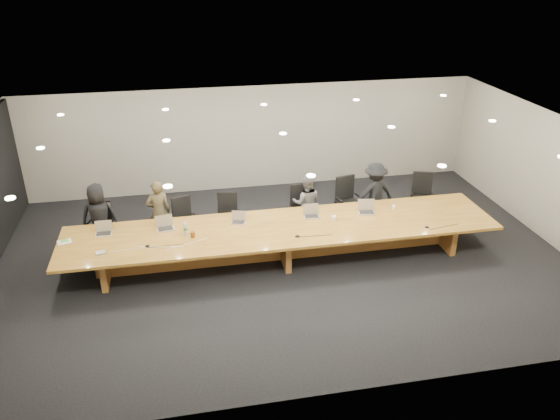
# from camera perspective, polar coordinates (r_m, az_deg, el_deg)

# --- Properties ---
(ground) EXTENTS (12.00, 12.00, 0.00)m
(ground) POSITION_cam_1_polar(r_m,az_deg,el_deg) (11.69, 0.29, -5.05)
(ground) COLOR black
(ground) RESTS_ON ground
(back_wall) EXTENTS (12.00, 0.02, 2.80)m
(back_wall) POSITION_cam_1_polar(r_m,az_deg,el_deg) (14.72, -2.81, 7.53)
(back_wall) COLOR #B1ABA1
(back_wall) RESTS_ON ground
(conference_table) EXTENTS (9.00, 1.80, 0.75)m
(conference_table) POSITION_cam_1_polar(r_m,az_deg,el_deg) (11.43, 0.29, -2.81)
(conference_table) COLOR brown
(conference_table) RESTS_ON ground
(chair_far_left) EXTENTS (0.66, 0.66, 1.03)m
(chair_far_left) POSITION_cam_1_polar(r_m,az_deg,el_deg) (12.58, -18.27, -1.43)
(chair_far_left) COLOR black
(chair_far_left) RESTS_ON ground
(chair_left) EXTENTS (0.68, 0.68, 1.05)m
(chair_left) POSITION_cam_1_polar(r_m,az_deg,el_deg) (12.28, -9.82, -1.08)
(chair_left) COLOR black
(chair_left) RESTS_ON ground
(chair_mid_left) EXTENTS (0.63, 0.63, 1.07)m
(chair_mid_left) POSITION_cam_1_polar(r_m,az_deg,el_deg) (12.31, -5.54, -0.68)
(chair_mid_left) COLOR black
(chair_mid_left) RESTS_ON ground
(chair_mid_right) EXTENTS (0.61, 0.61, 1.11)m
(chair_mid_right) POSITION_cam_1_polar(r_m,az_deg,el_deg) (12.56, 2.22, 0.09)
(chair_mid_right) COLOR black
(chair_mid_right) RESTS_ON ground
(chair_right) EXTENTS (0.70, 0.70, 1.15)m
(chair_right) POSITION_cam_1_polar(r_m,az_deg,el_deg) (13.02, 7.23, 0.97)
(chair_right) COLOR black
(chair_right) RESTS_ON ground
(chair_far_right) EXTENTS (0.72, 0.72, 1.14)m
(chair_far_right) POSITION_cam_1_polar(r_m,az_deg,el_deg) (13.60, 14.64, 1.39)
(chair_far_right) COLOR black
(chair_far_right) RESTS_ON ground
(person_a) EXTENTS (0.79, 0.55, 1.52)m
(person_a) POSITION_cam_1_polar(r_m,az_deg,el_deg) (12.33, -18.37, -0.74)
(person_a) COLOR black
(person_a) RESTS_ON ground
(person_b) EXTENTS (0.58, 0.43, 1.48)m
(person_b) POSITION_cam_1_polar(r_m,az_deg,el_deg) (12.29, -12.57, -0.21)
(person_b) COLOR #403723
(person_b) RESTS_ON ground
(person_c) EXTENTS (0.76, 0.65, 1.35)m
(person_c) POSITION_cam_1_polar(r_m,az_deg,el_deg) (12.59, 2.77, 0.76)
(person_c) COLOR slate
(person_c) RESTS_ON ground
(person_d) EXTENTS (1.03, 0.68, 1.50)m
(person_d) POSITION_cam_1_polar(r_m,az_deg,el_deg) (13.08, 9.84, 1.74)
(person_d) COLOR black
(person_d) RESTS_ON ground
(laptop_a) EXTENTS (0.34, 0.25, 0.26)m
(laptop_a) POSITION_cam_1_polar(r_m,az_deg,el_deg) (11.54, -18.03, -1.87)
(laptop_a) COLOR beige
(laptop_a) RESTS_ON conference_table
(laptop_b) EXTENTS (0.39, 0.31, 0.28)m
(laptop_b) POSITION_cam_1_polar(r_m,az_deg,el_deg) (11.41, -11.93, -1.38)
(laptop_b) COLOR tan
(laptop_b) RESTS_ON conference_table
(laptop_c) EXTENTS (0.35, 0.29, 0.24)m
(laptop_c) POSITION_cam_1_polar(r_m,az_deg,el_deg) (11.47, -4.40, -0.82)
(laptop_c) COLOR beige
(laptop_c) RESTS_ON conference_table
(laptop_d) EXTENTS (0.35, 0.26, 0.27)m
(laptop_d) POSITION_cam_1_polar(r_m,az_deg,el_deg) (11.71, 3.34, -0.15)
(laptop_d) COLOR tan
(laptop_d) RESTS_ON conference_table
(laptop_e) EXTENTS (0.40, 0.32, 0.29)m
(laptop_e) POSITION_cam_1_polar(r_m,az_deg,el_deg) (12.00, 9.09, 0.29)
(laptop_e) COLOR #C3B295
(laptop_e) RESTS_ON conference_table
(water_bottle) EXTENTS (0.10, 0.10, 0.25)m
(water_bottle) POSITION_cam_1_polar(r_m,az_deg,el_deg) (11.15, -9.84, -1.94)
(water_bottle) COLOR #ABBBB8
(water_bottle) RESTS_ON conference_table
(amber_mug) EXTENTS (0.10, 0.10, 0.11)m
(amber_mug) POSITION_cam_1_polar(r_m,az_deg,el_deg) (11.05, -9.11, -2.55)
(amber_mug) COLOR brown
(amber_mug) RESTS_ON conference_table
(paper_cup_near) EXTENTS (0.09, 0.09, 0.10)m
(paper_cup_near) POSITION_cam_1_polar(r_m,az_deg,el_deg) (11.63, 5.68, -0.86)
(paper_cup_near) COLOR white
(paper_cup_near) RESTS_ON conference_table
(paper_cup_far) EXTENTS (0.10, 0.10, 0.09)m
(paper_cup_far) POSITION_cam_1_polar(r_m,az_deg,el_deg) (12.33, 11.80, 0.27)
(paper_cup_far) COLOR white
(paper_cup_far) RESTS_ON conference_table
(notepad) EXTENTS (0.31, 0.27, 0.02)m
(notepad) POSITION_cam_1_polar(r_m,az_deg,el_deg) (11.56, -21.60, -3.11)
(notepad) COLOR silver
(notepad) RESTS_ON conference_table
(lime_gadget) EXTENTS (0.15, 0.12, 0.02)m
(lime_gadget) POSITION_cam_1_polar(r_m,az_deg,el_deg) (11.56, -21.58, -2.98)
(lime_gadget) COLOR #52C133
(lime_gadget) RESTS_ON notepad
(av_box) EXTENTS (0.21, 0.18, 0.03)m
(av_box) POSITION_cam_1_polar(r_m,az_deg,el_deg) (10.91, -18.22, -4.26)
(av_box) COLOR #9F9FA4
(av_box) RESTS_ON conference_table
(mic_left) EXTENTS (0.11, 0.11, 0.03)m
(mic_left) POSITION_cam_1_polar(r_m,az_deg,el_deg) (10.91, -13.69, -3.64)
(mic_left) COLOR black
(mic_left) RESTS_ON conference_table
(mic_center) EXTENTS (0.13, 0.13, 0.03)m
(mic_center) POSITION_cam_1_polar(r_m,az_deg,el_deg) (10.96, 1.84, -2.72)
(mic_center) COLOR black
(mic_center) RESTS_ON conference_table
(mic_right) EXTENTS (0.10, 0.10, 0.03)m
(mic_right) POSITION_cam_1_polar(r_m,az_deg,el_deg) (11.71, 15.11, -1.71)
(mic_right) COLOR black
(mic_right) RESTS_ON conference_table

